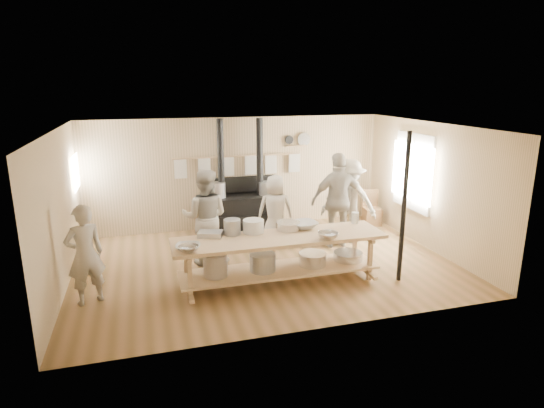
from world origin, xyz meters
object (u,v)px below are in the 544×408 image
at_px(prep_table, 279,255).
at_px(roasting_pan, 210,234).
at_px(cook_by_window, 349,202).
at_px(cook_center, 275,211).
at_px(cook_right, 338,200).
at_px(stove, 241,209).
at_px(cook_far_left, 85,255).
at_px(chair, 372,215).
at_px(cook_left, 205,217).

distance_m(prep_table, roasting_pan, 1.22).
bearing_deg(cook_by_window, prep_table, -110.75).
height_order(cook_center, cook_right, cook_right).
height_order(prep_table, cook_center, cook_center).
xyz_separation_m(stove, roasting_pan, (-1.11, -2.70, 0.37)).
distance_m(prep_table, cook_far_left, 3.09).
relative_size(prep_table, chair, 4.31).
bearing_deg(roasting_pan, cook_by_window, 22.47).
bearing_deg(cook_right, cook_by_window, -151.13).
distance_m(cook_left, chair, 4.49).
xyz_separation_m(cook_left, cook_center, (1.53, 0.54, -0.15)).
height_order(stove, cook_center, stove).
bearing_deg(cook_center, prep_table, 90.10).
relative_size(cook_far_left, cook_left, 0.87).
distance_m(prep_table, cook_center, 1.88).
xyz_separation_m(cook_far_left, cook_left, (2.01, 1.13, 0.12)).
bearing_deg(cook_right, roasting_pan, 24.80).
relative_size(prep_table, cook_center, 2.34).
distance_m(cook_center, chair, 2.86).
height_order(cook_center, chair, cook_center).
bearing_deg(cook_far_left, chair, 178.75).
bearing_deg(cook_by_window, cook_center, -155.97).
distance_m(cook_right, cook_by_window, 0.35).
height_order(cook_right, roasting_pan, cook_right).
bearing_deg(stove, prep_table, -90.04).
relative_size(cook_center, cook_right, 0.77).
bearing_deg(cook_far_left, cook_right, 172.49).
xyz_separation_m(cook_right, chair, (1.43, 1.15, -0.75)).
bearing_deg(cook_right, cook_center, -12.12).
bearing_deg(prep_table, chair, 39.70).
distance_m(stove, cook_far_left, 4.22).
relative_size(prep_table, cook_far_left, 2.26).
relative_size(cook_center, roasting_pan, 3.84).
height_order(prep_table, chair, prep_table).
distance_m(cook_by_window, roasting_pan, 3.41).
bearing_deg(cook_left, stove, -104.44).
xyz_separation_m(prep_table, cook_center, (0.47, 1.81, 0.25)).
height_order(cook_far_left, cook_by_window, cook_by_window).
xyz_separation_m(stove, cook_far_left, (-3.07, -2.87, 0.28)).
bearing_deg(cook_far_left, cook_left, -173.61).
xyz_separation_m(cook_far_left, chair, (6.23, 2.48, -0.55)).
xyz_separation_m(cook_far_left, cook_center, (3.54, 1.66, -0.03)).
bearing_deg(cook_by_window, stove, 176.33).
relative_size(cook_left, cook_right, 0.92).
relative_size(cook_far_left, cook_right, 0.80).
height_order(stove, cook_far_left, stove).
height_order(prep_table, cook_far_left, cook_far_left).
xyz_separation_m(cook_left, roasting_pan, (-0.05, -0.95, -0.02)).
bearing_deg(cook_left, cook_center, -143.72).
bearing_deg(cook_far_left, cook_center, -177.77).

